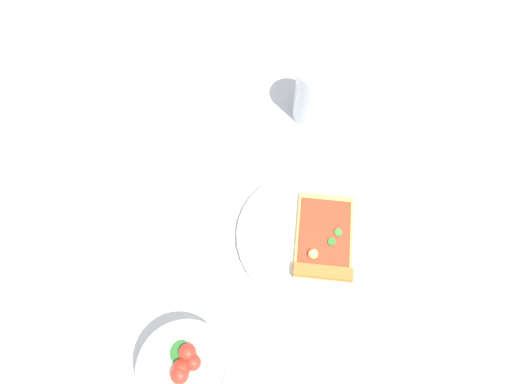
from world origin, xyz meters
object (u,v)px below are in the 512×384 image
at_px(pizza_slice_main, 324,243).
at_px(plate, 307,236).
at_px(soda_glass, 314,95).
at_px(salad_bowl, 186,369).
at_px(paper_napkin, 210,113).

bearing_deg(pizza_slice_main, plate, 3.80).
distance_m(plate, soda_glass, 0.25).
distance_m(salad_bowl, soda_glass, 0.49).
relative_size(plate, pizza_slice_main, 1.35).
height_order(pizza_slice_main, soda_glass, soda_glass).
xyz_separation_m(plate, paper_napkin, (0.28, -0.10, -0.01)).
height_order(pizza_slice_main, paper_napkin, pizza_slice_main).
xyz_separation_m(plate, pizza_slice_main, (-0.03, -0.00, 0.01)).
bearing_deg(paper_napkin, soda_glass, -143.41).
height_order(plate, paper_napkin, plate).
height_order(pizza_slice_main, salad_bowl, salad_bowl).
distance_m(plate, salad_bowl, 0.28).
bearing_deg(soda_glass, plate, 122.37).
xyz_separation_m(plate, soda_glass, (0.13, -0.21, 0.05)).
relative_size(salad_bowl, paper_napkin, 0.90).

